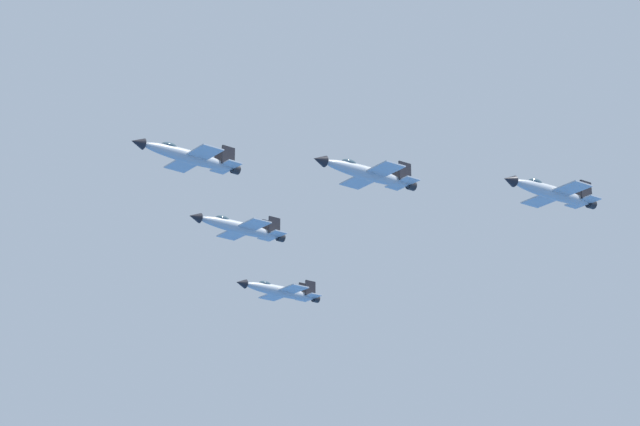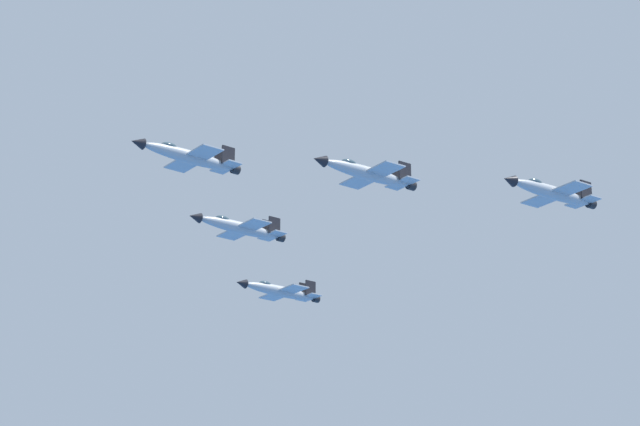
{
  "view_description": "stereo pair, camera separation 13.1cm",
  "coord_description": "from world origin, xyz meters",
  "px_view_note": "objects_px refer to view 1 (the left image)",
  "views": [
    {
      "loc": [
        129.09,
        64.52,
        28.39
      ],
      "look_at": [
        -40.57,
        1.78,
        94.51
      ],
      "focal_mm": 69.04,
      "sensor_mm": 36.0,
      "label": 1
    },
    {
      "loc": [
        129.04,
        64.64,
        28.39
      ],
      "look_at": [
        -40.57,
        1.78,
        94.51
      ],
      "focal_mm": 69.04,
      "sensor_mm": 36.0,
      "label": 2
    }
  ],
  "objects_px": {
    "jet_left_wingman": "(367,173)",
    "jet_right_wingman": "(240,227)",
    "jet_right_outer": "(280,291)",
    "jet_lead": "(189,156)",
    "jet_left_outer": "(552,192)"
  },
  "relations": [
    {
      "from": "jet_left_wingman",
      "to": "jet_right_outer",
      "type": "relative_size",
      "value": 0.99
    },
    {
      "from": "jet_left_wingman",
      "to": "jet_left_outer",
      "type": "relative_size",
      "value": 1.03
    },
    {
      "from": "jet_left_wingman",
      "to": "jet_left_outer",
      "type": "bearing_deg",
      "value": 140.06
    },
    {
      "from": "jet_lead",
      "to": "jet_right_wingman",
      "type": "distance_m",
      "value": 26.3
    },
    {
      "from": "jet_lead",
      "to": "jet_left_outer",
      "type": "xyz_separation_m",
      "value": [
        -14.85,
        50.29,
        -7.0
      ]
    },
    {
      "from": "jet_left_wingman",
      "to": "jet_right_wingman",
      "type": "distance_m",
      "value": 33.98
    },
    {
      "from": "jet_lead",
      "to": "jet_left_wingman",
      "type": "bearing_deg",
      "value": 138.51
    },
    {
      "from": "jet_left_outer",
      "to": "jet_right_outer",
      "type": "height_order",
      "value": "jet_right_outer"
    },
    {
      "from": "jet_left_wingman",
      "to": "jet_right_outer",
      "type": "distance_m",
      "value": 54.76
    },
    {
      "from": "jet_left_outer",
      "to": "jet_right_outer",
      "type": "xyz_separation_m",
      "value": [
        -37.17,
        -56.84,
        1.48
      ]
    },
    {
      "from": "jet_right_wingman",
      "to": "jet_left_outer",
      "type": "xyz_separation_m",
      "value": [
        11.16,
        53.56,
        -4.92
      ]
    },
    {
      "from": "jet_right_wingman",
      "to": "jet_right_outer",
      "type": "height_order",
      "value": "jet_right_wingman"
    },
    {
      "from": "jet_lead",
      "to": "jet_right_wingman",
      "type": "relative_size",
      "value": 0.99
    },
    {
      "from": "jet_right_wingman",
      "to": "jet_right_outer",
      "type": "relative_size",
      "value": 1.01
    },
    {
      "from": "jet_left_wingman",
      "to": "jet_right_wingman",
      "type": "height_order",
      "value": "jet_right_wingman"
    }
  ]
}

